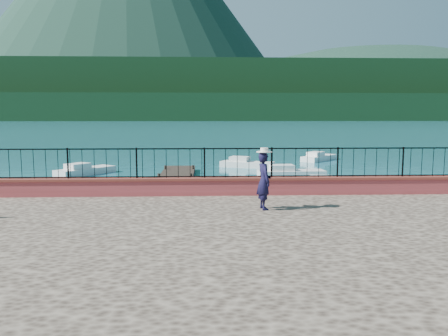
{
  "coord_description": "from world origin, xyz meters",
  "views": [
    {
      "loc": [
        -0.27,
        -10.45,
        3.81
      ],
      "look_at": [
        0.26,
        2.0,
        2.3
      ],
      "focal_mm": 35.0,
      "sensor_mm": 36.0,
      "label": 1
    }
  ],
  "objects": [
    {
      "name": "parapet",
      "position": [
        0.0,
        3.7,
        1.49
      ],
      "size": [
        28.0,
        0.46,
        0.58
      ],
      "primitive_type": "cube",
      "color": "#B44147",
      "rests_on": "promenade"
    },
    {
      "name": "boat_1",
      "position": [
        6.34,
        10.79,
        0.4
      ],
      "size": [
        4.46,
        2.22,
        0.8
      ],
      "primitive_type": "cube",
      "rotation": [
        0.0,
        0.0,
        -0.23
      ],
      "color": "white",
      "rests_on": "ground"
    },
    {
      "name": "boat_3",
      "position": [
        -8.03,
        17.88,
        0.4
      ],
      "size": [
        3.41,
        3.99,
        0.8
      ],
      "primitive_type": "cube",
      "rotation": [
        0.0,
        0.0,
        0.94
      ],
      "color": "silver",
      "rests_on": "ground"
    },
    {
      "name": "hat",
      "position": [
        1.35,
        1.45,
        2.86
      ],
      "size": [
        0.44,
        0.44,
        0.12
      ],
      "primitive_type": "cylinder",
      "color": "white",
      "rests_on": "person"
    },
    {
      "name": "dock",
      "position": [
        -2.0,
        12.0,
        0.15
      ],
      "size": [
        2.0,
        16.0,
        0.3
      ],
      "primitive_type": "cube",
      "color": "#2D231C",
      "rests_on": "ground"
    },
    {
      "name": "boat_0",
      "position": [
        -3.24,
        10.72,
        0.4
      ],
      "size": [
        3.78,
        1.73,
        0.8
      ],
      "primitive_type": "cube",
      "rotation": [
        0.0,
        0.0,
        0.12
      ],
      "color": "silver",
      "rests_on": "ground"
    },
    {
      "name": "railing",
      "position": [
        0.0,
        3.7,
        2.25
      ],
      "size": [
        27.0,
        0.05,
        0.95
      ],
      "primitive_type": "cube",
      "color": "black",
      "rests_on": "parapet"
    },
    {
      "name": "ground",
      "position": [
        0.0,
        0.0,
        0.0
      ],
      "size": [
        2000.0,
        2000.0,
        0.0
      ],
      "primitive_type": "plane",
      "color": "#19596B",
      "rests_on": "ground"
    },
    {
      "name": "foothills",
      "position": [
        0.0,
        360.0,
        22.0
      ],
      "size": [
        900.0,
        120.0,
        44.0
      ],
      "primitive_type": "cube",
      "color": "black",
      "rests_on": "ground"
    },
    {
      "name": "boat_4",
      "position": [
        2.79,
        21.32,
        0.4
      ],
      "size": [
        4.08,
        2.68,
        0.8
      ],
      "primitive_type": "cube",
      "rotation": [
        0.0,
        0.0,
        -0.39
      ],
      "color": "silver",
      "rests_on": "ground"
    },
    {
      "name": "boat_2",
      "position": [
        5.04,
        16.08,
        0.4
      ],
      "size": [
        4.17,
        1.51,
        0.8
      ],
      "primitive_type": "cube",
      "rotation": [
        0.0,
        0.0,
        0.05
      ],
      "color": "silver",
      "rests_on": "ground"
    },
    {
      "name": "companion_hill",
      "position": [
        220.0,
        560.0,
        0.0
      ],
      "size": [
        448.0,
        384.0,
        180.0
      ],
      "primitive_type": "ellipsoid",
      "color": "#142D23",
      "rests_on": "ground"
    },
    {
      "name": "far_forest",
      "position": [
        0.0,
        300.0,
        9.0
      ],
      "size": [
        900.0,
        60.0,
        18.0
      ],
      "primitive_type": "cube",
      "color": "black",
      "rests_on": "ground"
    },
    {
      "name": "boat_5",
      "position": [
        9.34,
        25.93,
        0.4
      ],
      "size": [
        3.69,
        3.89,
        0.8
      ],
      "primitive_type": "cube",
      "rotation": [
        0.0,
        0.0,
        0.84
      ],
      "color": "white",
      "rests_on": "ground"
    },
    {
      "name": "person",
      "position": [
        1.35,
        1.45,
        2.0
      ],
      "size": [
        0.48,
        0.64,
        1.6
      ],
      "primitive_type": "imported",
      "rotation": [
        0.0,
        0.0,
        1.75
      ],
      "color": "black",
      "rests_on": "promenade"
    }
  ]
}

